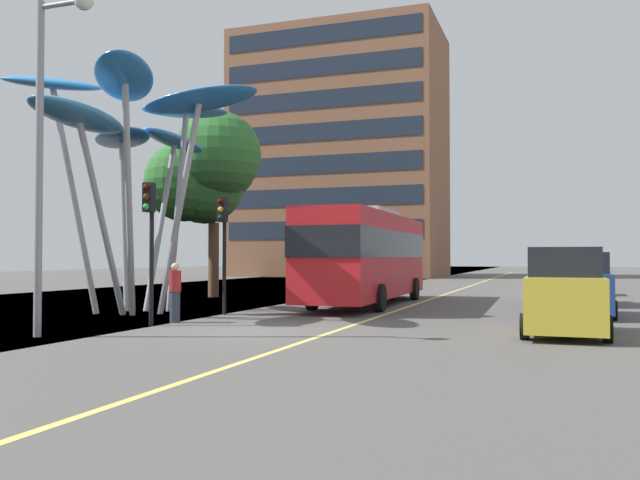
{
  "coord_description": "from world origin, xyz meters",
  "views": [
    {
      "loc": [
        7.51,
        -15.32,
        1.87
      ],
      "look_at": [
        -0.76,
        7.9,
        2.5
      ],
      "focal_mm": 37.36,
      "sensor_mm": 36.0,
      "label": 1
    }
  ],
  "objects_px": {
    "traffic_light_kerb_far": "(223,230)",
    "car_parked_far": "(574,278)",
    "red_bus": "(368,253)",
    "car_parked_mid": "(581,286)",
    "car_side_street": "(565,275)",
    "traffic_light_kerb_near": "(150,222)",
    "pedestrian": "(175,293)",
    "car_parked_near": "(564,294)",
    "car_far_side": "(561,273)",
    "leaf_sculpture": "(135,125)",
    "street_lamp": "(51,121)"
  },
  "relations": [
    {
      "from": "leaf_sculpture",
      "to": "traffic_light_kerb_far",
      "type": "distance_m",
      "value": 4.64
    },
    {
      "from": "car_side_street",
      "to": "car_far_side",
      "type": "height_order",
      "value": "car_side_street"
    },
    {
      "from": "car_parked_far",
      "to": "pedestrian",
      "type": "distance_m",
      "value": 15.96
    },
    {
      "from": "traffic_light_kerb_near",
      "to": "pedestrian",
      "type": "height_order",
      "value": "traffic_light_kerb_near"
    },
    {
      "from": "car_parked_near",
      "to": "red_bus",
      "type": "bearing_deg",
      "value": 130.95
    },
    {
      "from": "car_side_street",
      "to": "pedestrian",
      "type": "xyz_separation_m",
      "value": [
        -10.65,
        -18.54,
        -0.13
      ]
    },
    {
      "from": "red_bus",
      "to": "traffic_light_kerb_far",
      "type": "relative_size",
      "value": 3.06
    },
    {
      "from": "leaf_sculpture",
      "to": "car_parked_near",
      "type": "height_order",
      "value": "leaf_sculpture"
    },
    {
      "from": "red_bus",
      "to": "street_lamp",
      "type": "bearing_deg",
      "value": -108.13
    },
    {
      "from": "car_parked_far",
      "to": "street_lamp",
      "type": "bearing_deg",
      "value": -126.94
    },
    {
      "from": "car_parked_mid",
      "to": "pedestrian",
      "type": "height_order",
      "value": "car_parked_mid"
    },
    {
      "from": "traffic_light_kerb_near",
      "to": "car_parked_far",
      "type": "height_order",
      "value": "traffic_light_kerb_near"
    },
    {
      "from": "red_bus",
      "to": "car_parked_mid",
      "type": "distance_m",
      "value": 8.18
    },
    {
      "from": "leaf_sculpture",
      "to": "car_parked_near",
      "type": "bearing_deg",
      "value": -7.1
    },
    {
      "from": "red_bus",
      "to": "traffic_light_kerb_far",
      "type": "bearing_deg",
      "value": -118.08
    },
    {
      "from": "car_parked_near",
      "to": "leaf_sculpture",
      "type": "bearing_deg",
      "value": 172.9
    },
    {
      "from": "leaf_sculpture",
      "to": "car_parked_far",
      "type": "height_order",
      "value": "leaf_sculpture"
    },
    {
      "from": "leaf_sculpture",
      "to": "car_parked_mid",
      "type": "relative_size",
      "value": 2.35
    },
    {
      "from": "red_bus",
      "to": "car_parked_near",
      "type": "relative_size",
      "value": 3.04
    },
    {
      "from": "street_lamp",
      "to": "car_side_street",
      "type": "bearing_deg",
      "value": 63.0
    },
    {
      "from": "traffic_light_kerb_near",
      "to": "pedestrian",
      "type": "relative_size",
      "value": 2.29
    },
    {
      "from": "leaf_sculpture",
      "to": "car_parked_mid",
      "type": "bearing_deg",
      "value": 16.08
    },
    {
      "from": "red_bus",
      "to": "traffic_light_kerb_near",
      "type": "bearing_deg",
      "value": -109.75
    },
    {
      "from": "traffic_light_kerb_near",
      "to": "traffic_light_kerb_far",
      "type": "relative_size",
      "value": 1.03
    },
    {
      "from": "car_parked_far",
      "to": "street_lamp",
      "type": "distance_m",
      "value": 20.02
    },
    {
      "from": "street_lamp",
      "to": "car_parked_near",
      "type": "bearing_deg",
      "value": 21.5
    },
    {
      "from": "traffic_light_kerb_near",
      "to": "street_lamp",
      "type": "distance_m",
      "value": 3.83
    },
    {
      "from": "traffic_light_kerb_far",
      "to": "car_parked_far",
      "type": "relative_size",
      "value": 0.91
    },
    {
      "from": "street_lamp",
      "to": "pedestrian",
      "type": "xyz_separation_m",
      "value": [
        0.86,
        4.04,
        -4.2
      ]
    },
    {
      "from": "traffic_light_kerb_near",
      "to": "car_parked_near",
      "type": "distance_m",
      "value": 10.87
    },
    {
      "from": "traffic_light_kerb_near",
      "to": "traffic_light_kerb_far",
      "type": "bearing_deg",
      "value": 85.6
    },
    {
      "from": "leaf_sculpture",
      "to": "car_side_street",
      "type": "bearing_deg",
      "value": 50.66
    },
    {
      "from": "leaf_sculpture",
      "to": "car_parked_near",
      "type": "distance_m",
      "value": 14.4
    },
    {
      "from": "car_far_side",
      "to": "street_lamp",
      "type": "distance_m",
      "value": 30.67
    },
    {
      "from": "red_bus",
      "to": "leaf_sculpture",
      "type": "distance_m",
      "value": 9.94
    },
    {
      "from": "car_parked_far",
      "to": "street_lamp",
      "type": "height_order",
      "value": "street_lamp"
    },
    {
      "from": "street_lamp",
      "to": "pedestrian",
      "type": "relative_size",
      "value": 4.7
    },
    {
      "from": "red_bus",
      "to": "car_side_street",
      "type": "xyz_separation_m",
      "value": [
        7.35,
        9.9,
        -1.06
      ]
    },
    {
      "from": "street_lamp",
      "to": "red_bus",
      "type": "bearing_deg",
      "value": 71.87
    },
    {
      "from": "traffic_light_kerb_far",
      "to": "pedestrian",
      "type": "distance_m",
      "value": 3.28
    },
    {
      "from": "pedestrian",
      "to": "car_far_side",
      "type": "bearing_deg",
      "value": 66.45
    },
    {
      "from": "car_parked_near",
      "to": "car_side_street",
      "type": "xyz_separation_m",
      "value": [
        0.21,
        18.13,
        -0.0
      ]
    },
    {
      "from": "leaf_sculpture",
      "to": "traffic_light_kerb_far",
      "type": "relative_size",
      "value": 2.49
    },
    {
      "from": "car_parked_far",
      "to": "pedestrian",
      "type": "relative_size",
      "value": 2.47
    },
    {
      "from": "car_far_side",
      "to": "traffic_light_kerb_far",
      "type": "bearing_deg",
      "value": -115.88
    },
    {
      "from": "car_parked_near",
      "to": "car_parked_mid",
      "type": "distance_m",
      "value": 5.67
    },
    {
      "from": "car_far_side",
      "to": "street_lamp",
      "type": "bearing_deg",
      "value": -112.0
    },
    {
      "from": "car_parked_far",
      "to": "car_side_street",
      "type": "xyz_separation_m",
      "value": [
        -0.28,
        6.91,
        -0.04
      ]
    },
    {
      "from": "car_side_street",
      "to": "leaf_sculpture",
      "type": "bearing_deg",
      "value": -129.34
    },
    {
      "from": "car_parked_far",
      "to": "car_far_side",
      "type": "height_order",
      "value": "car_parked_far"
    }
  ]
}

